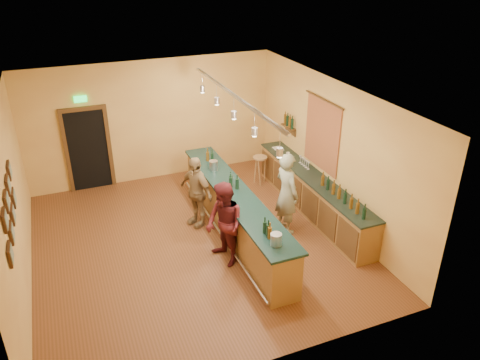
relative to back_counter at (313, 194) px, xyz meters
name	(u,v)px	position (x,y,z in m)	size (l,w,h in m)	color
floor	(195,242)	(-2.97, -0.18, -0.49)	(7.00, 7.00, 0.00)	brown
ceiling	(187,97)	(-2.97, -0.18, 2.71)	(6.50, 7.00, 0.02)	silver
wall_back	(152,121)	(-2.97, 3.32, 1.11)	(6.50, 0.02, 3.20)	tan
wall_front	(264,279)	(-2.97, -3.68, 1.11)	(6.50, 0.02, 3.20)	tan
wall_left	(13,206)	(-6.22, -0.18, 1.11)	(0.02, 7.00, 3.20)	tan
wall_right	(331,151)	(0.28, -0.18, 1.11)	(0.02, 7.00, 3.20)	tan
doorway	(88,148)	(-4.67, 3.30, 0.64)	(1.15, 0.09, 2.48)	black
tapestry	(322,135)	(0.26, 0.22, 1.36)	(0.03, 1.40, 1.60)	maroon
bottle_shelf	(289,123)	(0.20, 1.72, 1.18)	(0.17, 0.55, 0.54)	#4C2B16
picture_grid	(10,208)	(-6.18, -0.93, 1.46)	(0.06, 2.20, 0.70)	#382111
back_counter	(313,194)	(0.00, 0.00, 0.00)	(0.60, 4.55, 1.27)	brown
tasting_bar	(234,210)	(-2.04, -0.18, 0.12)	(0.74, 5.10, 1.38)	brown
pendant_track	(234,103)	(-2.04, -0.18, 2.50)	(0.11, 4.60, 0.50)	silver
bartender	(287,193)	(-0.94, -0.45, 0.44)	(0.68, 0.44, 1.85)	gray
customer_a	(224,225)	(-2.59, -1.05, 0.38)	(0.84, 0.66, 1.73)	#59191E
customer_b	(196,192)	(-2.68, 0.54, 0.34)	(0.97, 0.40, 1.65)	#997A51
bar_stool	(260,162)	(-0.52, 1.86, 0.15)	(0.38, 0.38, 0.78)	#AC834D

